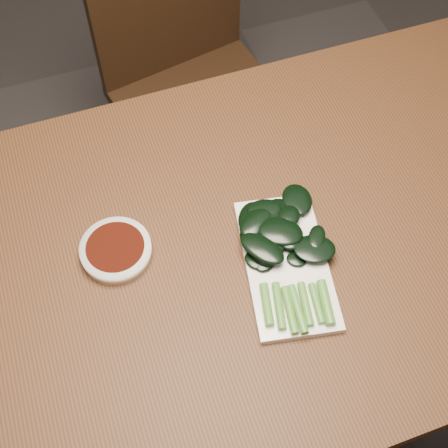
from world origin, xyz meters
TOP-DOWN VIEW (x-y plane):
  - ground at (0.00, 0.00)m, footprint 6.00×6.00m
  - table at (0.00, 0.00)m, footprint 1.40×0.80m
  - chair_far at (0.16, 0.67)m, footprint 0.49×0.49m
  - sauce_bowl at (-0.17, 0.05)m, footprint 0.12×0.12m
  - serving_plate at (0.10, -0.07)m, footprint 0.19×0.29m
  - gai_lan at (0.10, -0.03)m, footprint 0.17×0.28m

SIDE VIEW (x-z plane):
  - ground at x=0.00m, z-range 0.00..0.00m
  - chair_far at x=0.16m, z-range 0.04..0.93m
  - table at x=0.00m, z-range 0.30..1.05m
  - serving_plate at x=0.10m, z-range 0.75..0.76m
  - sauce_bowl at x=-0.17m, z-range 0.75..0.78m
  - gai_lan at x=0.10m, z-range 0.76..0.79m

